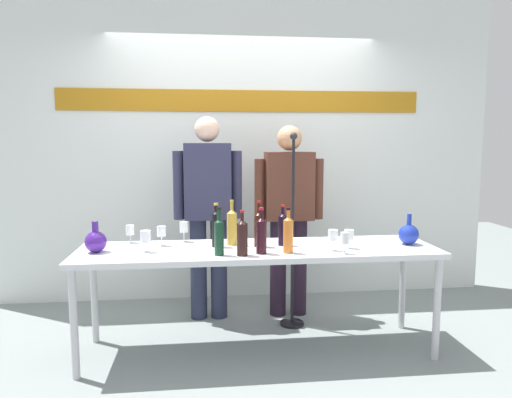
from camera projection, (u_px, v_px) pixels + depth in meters
name	position (u px, v px, depth m)	size (l,w,h in m)	color
ground_plane	(258.00, 350.00, 3.45)	(10.00, 10.00, 0.00)	gray
back_wall	(243.00, 143.00, 4.54)	(4.88, 0.11, 3.00)	white
display_table	(258.00, 256.00, 3.36)	(2.55, 0.67, 0.77)	silver
decanter_blue_left	(96.00, 241.00, 3.21)	(0.15, 0.15, 0.21)	#471F8A
decanter_blue_right	(409.00, 234.00, 3.46)	(0.15, 0.15, 0.23)	#1B309E
presenter_left	(208.00, 205.00, 3.98)	(0.58, 0.22, 1.73)	#242940
presenter_right	(289.00, 208.00, 4.06)	(0.60, 0.22, 1.66)	black
wine_bottle_0	(288.00, 234.00, 3.19)	(0.07, 0.07, 0.31)	orange
wine_bottle_1	(232.00, 226.00, 3.44)	(0.07, 0.07, 0.33)	gold
wine_bottle_2	(262.00, 234.00, 3.17)	(0.07, 0.07, 0.31)	black
wine_bottle_3	(283.00, 228.00, 3.42)	(0.07, 0.07, 0.30)	black
wine_bottle_4	(216.00, 227.00, 3.38)	(0.06, 0.06, 0.32)	black
wine_bottle_5	(219.00, 235.00, 3.12)	(0.06, 0.06, 0.32)	#143824
wine_bottle_6	(242.00, 237.00, 3.12)	(0.07, 0.07, 0.31)	black
wine_bottle_7	(259.00, 228.00, 3.38)	(0.07, 0.07, 0.33)	#33160C
wine_glass_left_0	(146.00, 237.00, 3.22)	(0.07, 0.07, 0.15)	white
wine_glass_left_1	(184.00, 227.00, 3.55)	(0.06, 0.06, 0.15)	white
wine_glass_left_2	(161.00, 232.00, 3.41)	(0.07, 0.07, 0.14)	white
wine_glass_left_3	(130.00, 230.00, 3.51)	(0.06, 0.06, 0.13)	white
wine_glass_right_0	(333.00, 236.00, 3.25)	(0.07, 0.07, 0.15)	white
wine_glass_right_1	(349.00, 235.00, 3.33)	(0.07, 0.07, 0.13)	white
wine_glass_right_2	(345.00, 239.00, 3.16)	(0.06, 0.06, 0.15)	white
microphone_stand	(292.00, 262.00, 3.87)	(0.20, 0.20, 1.59)	black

